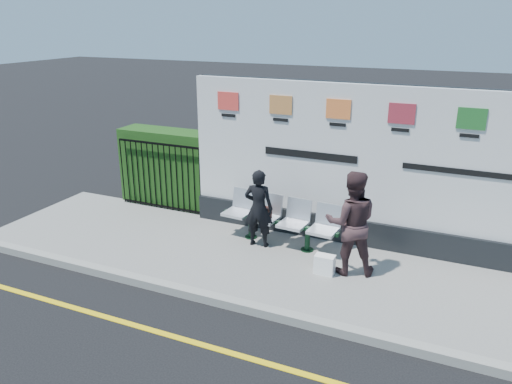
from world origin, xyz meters
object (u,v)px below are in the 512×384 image
Objects in this scene: woman_left at (259,208)px; bench at (278,232)px; billboard at (396,182)px; woman_right at (351,223)px.

bench is at bearing -154.40° from woman_left.
bench is at bearing -161.30° from billboard.
billboard is at bearing -130.88° from woman_right.
woman_right is (-0.49, -1.20, -0.41)m from billboard.
woman_right reaches higher than woman_left.
woman_left is (-0.32, -0.20, 0.50)m from bench.
bench is at bearing -38.57° from woman_right.
billboard reaches higher than woman_left.
billboard is 1.36m from woman_right.
woman_left is at bearing -159.25° from billboard.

